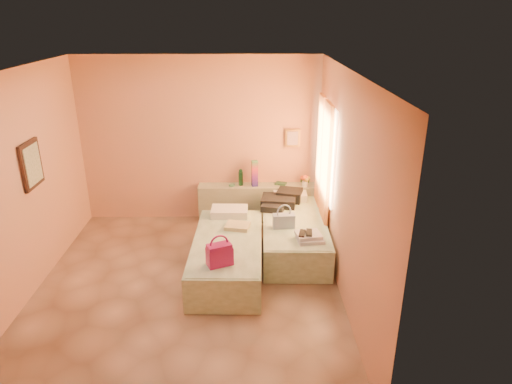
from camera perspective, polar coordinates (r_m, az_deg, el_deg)
The scene contains 16 objects.
ground at distance 6.28m, azimuth -8.44°, elevation -11.69°, with size 4.50×4.50×0.00m, color tan.
room_walls at distance 6.02m, azimuth -6.77°, elevation 5.72°, with size 4.02×4.51×2.81m.
headboard_ledge at distance 7.93m, azimuth 0.28°, elevation -1.34°, with size 2.05×0.30×0.65m, color #969D80.
bed_left at distance 6.44m, azimuth -3.55°, elevation -7.93°, with size 0.90×2.00×0.50m, color beige.
bed_right at distance 7.04m, azimuth 4.76°, elevation -5.23°, with size 0.90×2.00×0.50m, color beige.
water_bottle at distance 7.76m, azimuth -1.92°, elevation 1.80°, with size 0.08×0.08×0.27m, color #153C26.
rainbow_box at distance 7.70m, azimuth -0.17°, elevation 2.34°, with size 0.10×0.10×0.45m, color #A7145D.
small_dish at distance 7.78m, azimuth -3.04°, elevation 0.86°, with size 0.11×0.11×0.03m, color #4B8965.
green_book at distance 7.85m, azimuth 3.12°, elevation 1.07°, with size 0.18×0.13×0.03m, color #294D33.
flower_vase at distance 7.76m, azimuth 6.15°, elevation 1.54°, with size 0.18×0.18×0.24m, color white.
magenta_handbag at distance 5.67m, azimuth -4.58°, elevation -7.76°, with size 0.31×0.17×0.29m, color #A7145D.
khaki_garment at distance 6.62m, azimuth -2.33°, elevation -4.28°, with size 0.34×0.27×0.06m, color tan.
clothes_pile at distance 7.38m, azimuth 3.22°, elevation -0.97°, with size 0.59×0.59×0.18m, color black.
blue_handbag at distance 6.62m, azimuth 3.49°, elevation -3.63°, with size 0.32×0.14×0.20m, color #395889.
towel_stack at distance 6.31m, azimuth 6.76°, elevation -5.62°, with size 0.35×0.30×0.10m, color silver.
sandal_pair at distance 6.27m, azimuth 6.24°, elevation -5.14°, with size 0.16×0.21×0.02m, color black.
Camera 1 is at (0.82, -5.19, 3.43)m, focal length 32.00 mm.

